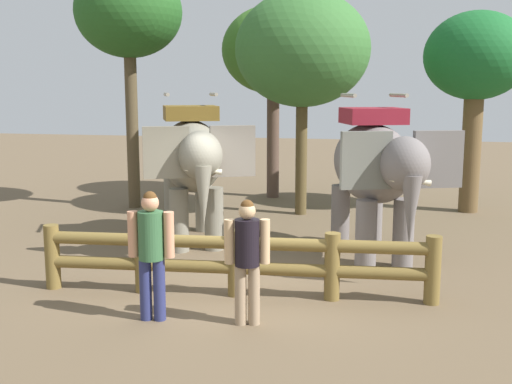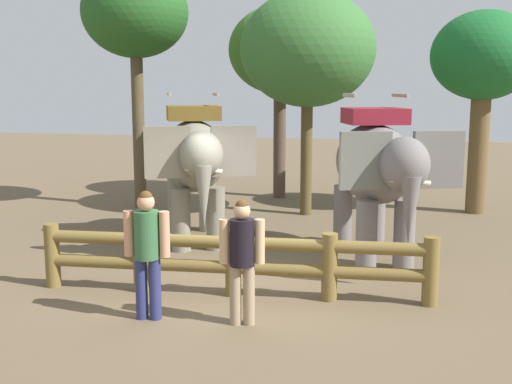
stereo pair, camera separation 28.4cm
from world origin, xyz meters
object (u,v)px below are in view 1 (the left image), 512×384
(tree_far_right, at_px, (273,52))
(tree_deep_back, at_px, (303,50))
(elephant_near_left, at_px, (193,160))
(elephant_center, at_px, (376,168))
(tree_back_center, at_px, (476,60))
(log_fence, at_px, (235,258))
(tourist_man_in_blue, at_px, (151,246))
(tourist_woman_in_black, at_px, (247,253))
(tree_far_left, at_px, (129,14))

(tree_far_right, bearing_deg, tree_deep_back, -63.35)
(elephant_near_left, relative_size, elephant_center, 0.99)
(tree_deep_back, bearing_deg, tree_far_right, 116.65)
(tree_back_center, xyz_separation_m, tree_far_right, (-5.43, 1.08, 0.33))
(log_fence, relative_size, tourist_man_in_blue, 3.39)
(elephant_near_left, height_order, tree_deep_back, tree_deep_back)
(tourist_woman_in_black, relative_size, tourist_man_in_blue, 0.95)
(log_fence, xyz_separation_m, tourist_woman_in_black, (0.45, -1.14, 0.41))
(tourist_woman_in_black, bearing_deg, tree_far_right, 98.69)
(elephant_near_left, height_order, elephant_center, elephant_near_left)
(tourist_woman_in_black, height_order, tree_far_left, tree_far_left)
(log_fence, bearing_deg, tourist_man_in_blue, -125.12)
(log_fence, height_order, tree_far_left, tree_far_left)
(elephant_near_left, xyz_separation_m, tree_deep_back, (1.76, 3.49, 2.38))
(tree_back_center, bearing_deg, tree_far_right, 168.77)
(tourist_man_in_blue, relative_size, tree_back_center, 0.36)
(log_fence, xyz_separation_m, tourist_man_in_blue, (-0.88, -1.25, 0.46))
(elephant_near_left, bearing_deg, tourist_man_in_blue, -79.68)
(tourist_woman_in_black, relative_size, tree_back_center, 0.34)
(tree_far_left, bearing_deg, tree_far_right, 35.08)
(log_fence, distance_m, tree_deep_back, 7.46)
(tree_deep_back, bearing_deg, log_fence, -90.78)
(elephant_center, distance_m, tree_back_center, 6.11)
(tree_far_left, distance_m, tree_far_right, 4.22)
(log_fence, bearing_deg, elephant_center, 51.71)
(tourist_man_in_blue, xyz_separation_m, tree_back_center, (5.23, 9.09, 2.84))
(log_fence, distance_m, elephant_near_left, 3.69)
(tourist_woman_in_black, height_order, tourist_man_in_blue, tourist_man_in_blue)
(tourist_woman_in_black, relative_size, tree_deep_back, 0.31)
(log_fence, bearing_deg, tree_far_left, 124.32)
(tourist_woman_in_black, height_order, tree_back_center, tree_back_center)
(tree_deep_back, bearing_deg, tourist_woman_in_black, -87.30)
(tree_far_right, bearing_deg, elephant_center, -63.64)
(tree_back_center, bearing_deg, tourist_man_in_blue, -119.91)
(elephant_center, xyz_separation_m, tree_back_center, (2.30, 5.24, 2.15))
(tourist_woman_in_black, distance_m, tree_far_right, 10.66)
(tourist_man_in_blue, relative_size, tree_far_right, 0.33)
(log_fence, xyz_separation_m, elephant_center, (2.05, 2.59, 1.15))
(tourist_man_in_blue, height_order, tree_back_center, tree_back_center)
(tourist_man_in_blue, xyz_separation_m, tree_far_left, (-3.58, 7.79, 4.03))
(elephant_near_left, distance_m, tree_back_center, 7.96)
(tree_back_center, distance_m, tree_far_right, 5.54)
(elephant_center, bearing_deg, tourist_woman_in_black, -113.12)
(tree_far_right, bearing_deg, tree_far_left, -144.92)
(log_fence, bearing_deg, tourist_woman_in_black, -68.32)
(tree_back_center, distance_m, tree_deep_back, 4.44)
(log_fence, xyz_separation_m, elephant_near_left, (-1.67, 3.08, 1.15))
(tourist_man_in_blue, relative_size, tree_deep_back, 0.33)
(elephant_near_left, distance_m, tourist_man_in_blue, 4.46)
(elephant_center, height_order, tree_back_center, tree_back_center)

